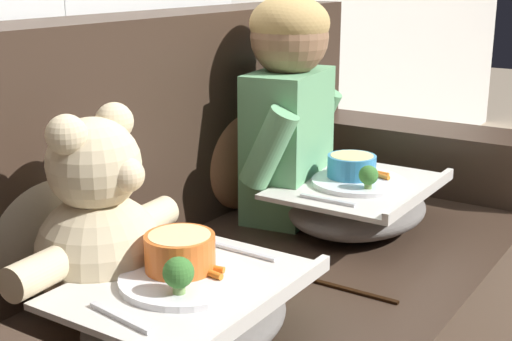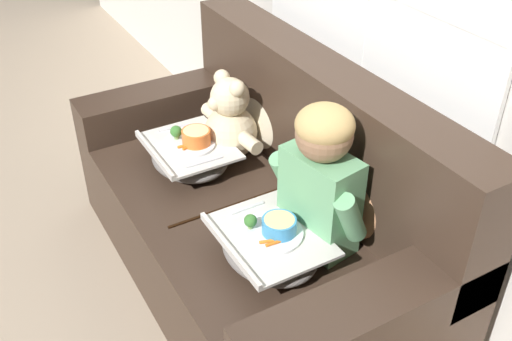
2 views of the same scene
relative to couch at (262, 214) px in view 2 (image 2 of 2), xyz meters
name	(u,v)px [view 2 (image 2 of 2)]	position (x,y,z in m)	size (l,w,h in m)	color
ground_plane	(248,277)	(0.00, -0.07, -0.35)	(14.00, 14.00, 0.00)	tan
couch	(262,214)	(0.00, 0.00, 0.00)	(1.86, 0.94, 1.00)	#38281E
throw_pillow_behind_child	(356,190)	(0.35, 0.21, 0.28)	(0.38, 0.18, 0.40)	#B2754C
throw_pillow_behind_teddy	(263,112)	(-0.35, 0.21, 0.28)	(0.35, 0.17, 0.36)	#C1B293
child_figure	(321,172)	(0.35, 0.04, 0.42)	(0.43, 0.23, 0.59)	#66A370
teddy_bear	(229,123)	(-0.35, 0.03, 0.27)	(0.44, 0.31, 0.41)	beige
lap_tray_child	(270,245)	(0.35, -0.17, 0.17)	(0.44, 0.35, 0.19)	slate
lap_tray_teddy	(190,154)	(-0.35, -0.17, 0.17)	(0.42, 0.35, 0.20)	slate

